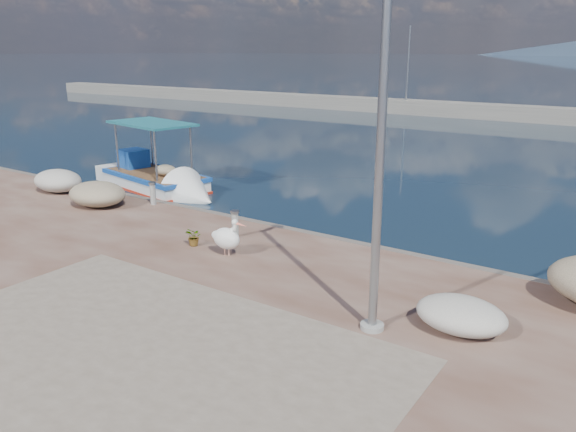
% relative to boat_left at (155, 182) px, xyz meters
% --- Properties ---
extents(ground, '(1400.00, 1400.00, 0.00)m').
position_rel_boat_left_xyz_m(ground, '(9.31, -7.67, -0.25)').
color(ground, '#162635').
rests_on(ground, ground).
extents(quay_patch, '(9.00, 7.00, 0.01)m').
position_rel_boat_left_xyz_m(quay_patch, '(10.31, -10.67, 0.26)').
color(quay_patch, gray).
rests_on(quay_patch, quay).
extents(breakwater, '(120.00, 2.20, 7.50)m').
position_rel_boat_left_xyz_m(breakwater, '(9.30, 32.33, 0.36)').
color(breakwater, gray).
rests_on(breakwater, ground).
extents(boat_left, '(6.87, 3.32, 3.17)m').
position_rel_boat_left_xyz_m(boat_left, '(0.00, 0.00, 0.00)').
color(boat_left, white).
rests_on(boat_left, ground).
extents(pelican, '(1.03, 0.52, 1.00)m').
position_rel_boat_left_xyz_m(pelican, '(8.50, -5.41, 0.72)').
color(pelican, tan).
rests_on(pelican, quay).
extents(lamp_post, '(0.44, 0.96, 7.00)m').
position_rel_boat_left_xyz_m(lamp_post, '(13.25, -6.84, 3.55)').
color(lamp_post, gray).
rests_on(lamp_post, quay).
extents(bollard_near, '(0.25, 0.25, 0.76)m').
position_rel_boat_left_xyz_m(bollard_near, '(7.73, -4.15, 0.66)').
color(bollard_near, gray).
rests_on(bollard_near, quay).
extents(bollard_far, '(0.25, 0.25, 0.77)m').
position_rel_boat_left_xyz_m(bollard_far, '(3.28, -3.07, 0.67)').
color(bollard_far, gray).
rests_on(bollard_far, quay).
extents(potted_plant, '(0.51, 0.46, 0.50)m').
position_rel_boat_left_xyz_m(potted_plant, '(7.30, -5.34, 0.50)').
color(potted_plant, '#33722D').
rests_on(potted_plant, quay).
extents(net_pile_b, '(2.07, 1.61, 0.80)m').
position_rel_boat_left_xyz_m(net_pile_b, '(1.87, -4.22, 0.65)').
color(net_pile_b, '#C4B191').
rests_on(net_pile_b, quay).
extents(net_pile_d, '(1.67, 1.25, 0.63)m').
position_rel_boat_left_xyz_m(net_pile_d, '(14.62, -6.00, 0.57)').
color(net_pile_d, beige).
rests_on(net_pile_d, quay).
extents(net_pile_a, '(1.98, 1.44, 0.81)m').
position_rel_boat_left_xyz_m(net_pile_a, '(-0.95, -3.78, 0.66)').
color(net_pile_a, beige).
rests_on(net_pile_a, quay).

